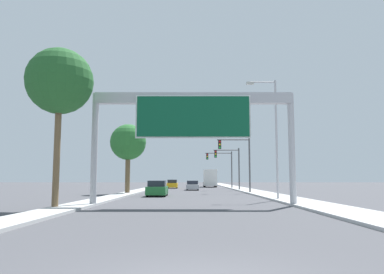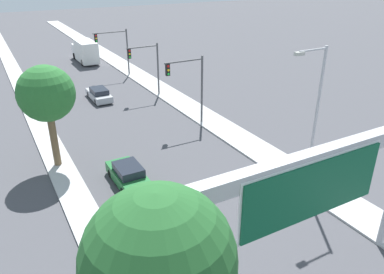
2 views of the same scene
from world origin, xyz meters
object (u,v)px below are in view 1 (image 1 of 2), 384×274
Objects in this scene: traffic_light_far_intersection at (222,163)px; palm_tree_background at (127,143)px; palm_tree_foreground at (59,82)px; traffic_light_near_intersection at (239,156)px; car_far_center at (192,186)px; sign_gantry at (192,115)px; car_mid_left at (172,184)px; truck_box_primary at (209,178)px; street_lamp_right at (272,130)px; traffic_light_mid_block at (230,162)px; car_near_left at (156,189)px.

palm_tree_background is (-12.62, -22.07, 1.48)m from traffic_light_far_intersection.
traffic_light_near_intersection is at bearing 59.16° from palm_tree_foreground.
traffic_light_near_intersection is at bearing -64.44° from car_far_center.
car_mid_left is at bearing 94.81° from sign_gantry.
palm_tree_background is (-7.33, -13.73, 5.11)m from car_far_center.
street_lamp_right reaches higher than truck_box_primary.
sign_gantry is 2.10× the size of traffic_light_far_intersection.
sign_gantry reaches higher than traffic_light_mid_block.
truck_box_primary is 54.80m from palm_tree_foreground.
street_lamp_right reaches higher than car_far_center.
traffic_light_mid_block is at bearing 67.51° from palm_tree_foreground.
car_far_center is at bearing 104.44° from street_lamp_right.
traffic_light_mid_block reaches higher than car_near_left.
traffic_light_far_intersection reaches higher than car_mid_left.
palm_tree_background is (0.61, 20.56, -1.67)m from palm_tree_foreground.
sign_gantry is at bearing -136.71° from street_lamp_right.
palm_tree_background reaches higher than car_mid_left.
car_near_left is 17.43m from palm_tree_foreground.
car_far_center is 19.16m from car_near_left.
truck_box_primary is (3.50, 50.77, -4.14)m from sign_gantry.
palm_tree_foreground is at bearing -112.49° from traffic_light_mid_block.
car_mid_left is at bearing 170.43° from traffic_light_far_intersection.
palm_tree_background is (-12.90, -12.07, 1.68)m from traffic_light_mid_block.
car_mid_left is at bearing 105.90° from street_lamp_right.
traffic_light_mid_block is 0.78× the size of palm_tree_background.
car_near_left is at bearing -100.48° from truck_box_primary.
traffic_light_near_intersection is at bearing 94.15° from street_lamp_right.
sign_gantry is 1.41× the size of palm_tree_foreground.
traffic_light_far_intersection is at bearing 91.62° from traffic_light_mid_block.
traffic_light_near_intersection is 1.04× the size of traffic_light_far_intersection.
palm_tree_background reaches higher than car_far_center.
street_lamp_right reaches higher than palm_tree_foreground.
palm_tree_foreground is at bearing -120.84° from traffic_light_near_intersection.
traffic_light_far_intersection reaches higher than car_far_center.
traffic_light_near_intersection is 14.02m from street_lamp_right.
traffic_light_near_intersection is 1.08× the size of traffic_light_mid_block.
car_far_center is at bearing 79.47° from car_near_left.
truck_box_primary is at bearing 71.69° from palm_tree_background.
car_near_left is at bearing -90.00° from car_mid_left.
car_far_center is (0.00, 31.78, -5.21)m from sign_gantry.
car_near_left is at bearing -117.84° from traffic_light_mid_block.
palm_tree_background is (-7.33, 18.05, -0.10)m from sign_gantry.
palm_tree_background is at bearing -108.31° from truck_box_primary.
traffic_light_near_intersection reaches higher than car_mid_left.
car_mid_left is 11.58m from truck_box_primary.
traffic_light_near_intersection is 0.84× the size of palm_tree_background.
car_near_left is at bearing -53.13° from palm_tree_background.
car_near_left is 0.67× the size of traffic_light_near_intersection.
car_mid_left is 37.15m from street_lamp_right.
traffic_light_mid_block is (9.07, -11.48, 3.39)m from car_mid_left.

